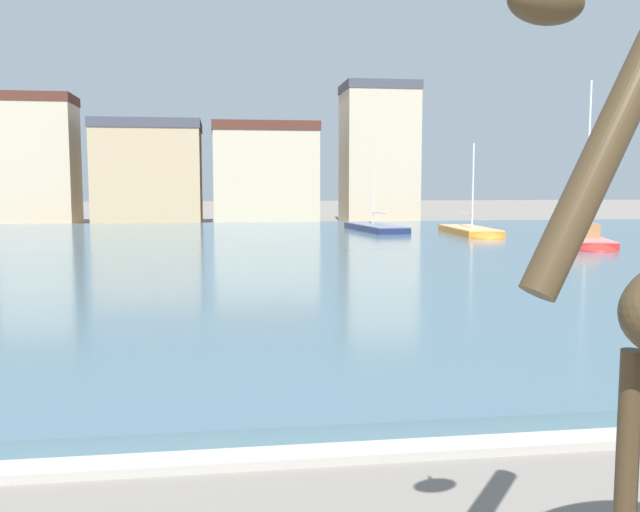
# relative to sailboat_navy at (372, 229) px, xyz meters

# --- Properties ---
(harbor_water) EXTENTS (85.03, 49.84, 0.36)m
(harbor_water) POSITION_rel_sailboat_navy_xyz_m (-10.35, -13.32, -0.23)
(harbor_water) COLOR #476675
(harbor_water) RESTS_ON ground
(quay_edge_coping) EXTENTS (85.03, 0.50, 0.12)m
(quay_edge_coping) POSITION_rel_sailboat_navy_xyz_m (-10.35, -38.49, -0.35)
(quay_edge_coping) COLOR #ADA89E
(quay_edge_coping) RESTS_ON ground
(sailboat_navy) EXTENTS (3.12, 8.72, 6.80)m
(sailboat_navy) POSITION_rel_sailboat_navy_xyz_m (0.00, 0.00, 0.00)
(sailboat_navy) COLOR navy
(sailboat_navy) RESTS_ON ground
(sailboat_red) EXTENTS (4.22, 7.90, 8.83)m
(sailboat_red) POSITION_rel_sailboat_navy_xyz_m (8.42, -13.48, 0.11)
(sailboat_red) COLOR red
(sailboat_red) RESTS_ON ground
(sailboat_orange) EXTENTS (2.62, 8.18, 6.14)m
(sailboat_orange) POSITION_rel_sailboat_navy_xyz_m (5.44, -5.13, -0.01)
(sailboat_orange) COLOR orange
(sailboat_orange) RESTS_ON ground
(townhouse_wide_warehouse) EXTENTS (6.13, 5.19, 11.17)m
(townhouse_wide_warehouse) POSITION_rel_sailboat_navy_xyz_m (-25.82, 15.60, 5.19)
(townhouse_wide_warehouse) COLOR #C6B293
(townhouse_wide_warehouse) RESTS_ON ground
(townhouse_narrow_midrow) EXTENTS (9.06, 7.65, 8.97)m
(townhouse_narrow_midrow) POSITION_rel_sailboat_navy_xyz_m (-16.54, 14.75, 4.09)
(townhouse_narrow_midrow) COLOR tan
(townhouse_narrow_midrow) RESTS_ON ground
(townhouse_end_terrace) EXTENTS (9.13, 6.64, 8.87)m
(townhouse_end_terrace) POSITION_rel_sailboat_navy_xyz_m (-6.54, 14.28, 4.04)
(townhouse_end_terrace) COLOR #C6B293
(townhouse_end_terrace) RESTS_ON ground
(townhouse_corner_house) EXTENTS (6.71, 5.73, 12.76)m
(townhouse_corner_house) POSITION_rel_sailboat_navy_xyz_m (4.12, 15.96, 5.98)
(townhouse_corner_house) COLOR #C6B293
(townhouse_corner_house) RESTS_ON ground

